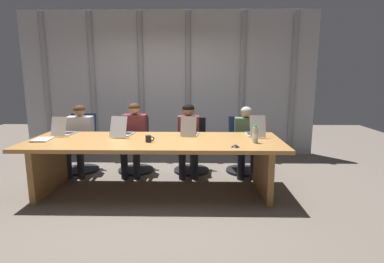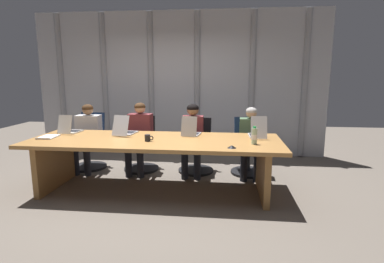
% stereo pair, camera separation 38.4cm
% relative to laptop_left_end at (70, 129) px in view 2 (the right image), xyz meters
% --- Properties ---
extents(ground_plane, '(11.89, 11.89, 0.00)m').
position_rel_laptop_left_end_xyz_m(ground_plane, '(1.40, -0.30, -0.81)').
color(ground_plane, '#6B6056').
extents(conference_table, '(3.51, 1.20, 0.76)m').
position_rel_laptop_left_end_xyz_m(conference_table, '(1.40, -0.30, -0.21)').
color(conference_table, '#B77F42').
rests_on(conference_table, ground_plane).
extents(curtain_backdrop, '(5.95, 0.17, 2.90)m').
position_rel_laptop_left_end_xyz_m(curtain_backdrop, '(1.39, 1.88, 0.64)').
color(curtain_backdrop, '#B2B2B7').
rests_on(curtain_backdrop, ground_plane).
extents(laptop_left_end, '(0.26, 0.40, 0.29)m').
position_rel_laptop_left_end_xyz_m(laptop_left_end, '(0.00, 0.00, 0.00)').
color(laptop_left_end, beige).
rests_on(laptop_left_end, conference_table).
extents(laptop_left_mid, '(0.29, 0.47, 0.31)m').
position_rel_laptop_left_end_xyz_m(laptop_left_mid, '(0.88, -0.02, 0.00)').
color(laptop_left_mid, '#BCBCC1').
rests_on(laptop_left_mid, conference_table).
extents(laptop_center, '(0.27, 0.40, 0.30)m').
position_rel_laptop_left_end_xyz_m(laptop_center, '(1.88, -0.00, 0.00)').
color(laptop_center, '#BCBCC1').
rests_on(laptop_center, conference_table).
extents(laptop_right_mid, '(0.24, 0.45, 0.32)m').
position_rel_laptop_left_end_xyz_m(laptop_right_mid, '(2.84, -0.01, 0.00)').
color(laptop_right_mid, '#BCBCC1').
rests_on(laptop_right_mid, conference_table).
extents(office_chair_left_end, '(0.60, 0.60, 0.97)m').
position_rel_laptop_left_end_xyz_m(office_chair_left_end, '(-0.03, 0.69, -0.45)').
color(office_chair_left_end, navy).
rests_on(office_chair_left_end, ground_plane).
extents(office_chair_left_mid, '(0.60, 0.60, 0.93)m').
position_rel_laptop_left_end_xyz_m(office_chair_left_mid, '(0.92, 0.69, -0.47)').
color(office_chair_left_mid, black).
rests_on(office_chair_left_mid, ground_plane).
extents(office_chair_center, '(0.60, 0.60, 0.91)m').
position_rel_laptop_left_end_xyz_m(office_chair_center, '(1.89, 0.69, -0.47)').
color(office_chair_center, black).
rests_on(office_chair_center, ground_plane).
extents(office_chair_right_mid, '(0.60, 0.61, 0.93)m').
position_rel_laptop_left_end_xyz_m(office_chair_right_mid, '(2.78, 0.69, -0.47)').
color(office_chair_right_mid, navy).
rests_on(office_chair_right_mid, ground_plane).
extents(person_left_end, '(0.43, 0.56, 1.14)m').
position_rel_laptop_left_end_xyz_m(person_left_end, '(0.01, 0.53, -0.16)').
color(person_left_end, silver).
rests_on(person_left_end, ground_plane).
extents(person_left_mid, '(0.41, 0.55, 1.18)m').
position_rel_laptop_left_end_xyz_m(person_left_mid, '(0.93, 0.53, -0.15)').
color(person_left_mid, brown).
rests_on(person_left_mid, ground_plane).
extents(person_center, '(0.37, 0.55, 1.17)m').
position_rel_laptop_left_end_xyz_m(person_center, '(1.84, 0.53, -0.15)').
color(person_center, brown).
rests_on(person_center, ground_plane).
extents(person_right_mid, '(0.39, 0.56, 1.12)m').
position_rel_laptop_left_end_xyz_m(person_right_mid, '(2.79, 0.52, -0.18)').
color(person_right_mid, '#4C6B4C').
rests_on(person_right_mid, ground_plane).
extents(water_bottle_primary, '(0.07, 0.07, 0.23)m').
position_rel_laptop_left_end_xyz_m(water_bottle_primary, '(2.75, -0.46, 0.05)').
color(water_bottle_primary, '#ADD1B2').
rests_on(water_bottle_primary, conference_table).
extents(coffee_mug_near, '(0.12, 0.08, 0.09)m').
position_rel_laptop_left_end_xyz_m(coffee_mug_near, '(1.34, -0.44, -0.01)').
color(coffee_mug_near, black).
rests_on(coffee_mug_near, conference_table).
extents(conference_mic_left_side, '(0.11, 0.11, 0.03)m').
position_rel_laptop_left_end_xyz_m(conference_mic_left_side, '(2.46, -0.72, -0.04)').
color(conference_mic_left_side, black).
rests_on(conference_mic_left_side, conference_table).
extents(spiral_notepad, '(0.24, 0.32, 0.03)m').
position_rel_laptop_left_end_xyz_m(spiral_notepad, '(-0.15, -0.36, -0.05)').
color(spiral_notepad, silver).
rests_on(spiral_notepad, conference_table).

